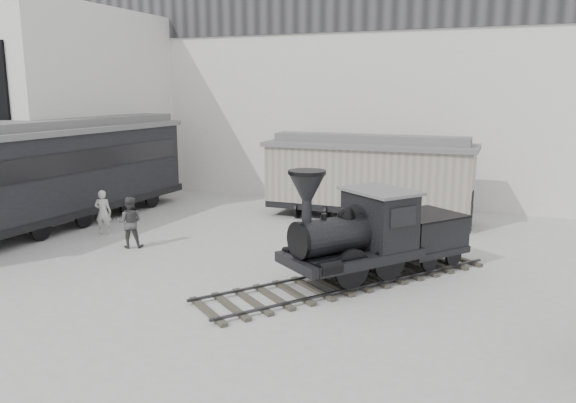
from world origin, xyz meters
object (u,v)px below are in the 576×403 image
at_px(boxcar, 368,175).
at_px(locomotive, 370,238).
at_px(visitor_a, 103,212).
at_px(visitor_b, 130,222).
at_px(passenger_coach, 48,174).

bearing_deg(boxcar, locomotive, -76.10).
relative_size(locomotive, visitor_a, 4.99).
distance_m(locomotive, visitor_a, 10.63).
bearing_deg(locomotive, visitor_a, -149.31).
distance_m(locomotive, boxcar, 7.70).
xyz_separation_m(visitor_a, visitor_b, (2.05, -1.12, 0.04)).
height_order(visitor_a, visitor_b, visitor_b).
bearing_deg(boxcar, passenger_coach, -151.66).
bearing_deg(visitor_b, passenger_coach, -40.01).
bearing_deg(visitor_a, passenger_coach, -21.53).
distance_m(passenger_coach, visitor_b, 4.95).
bearing_deg(boxcar, visitor_a, -144.75).
xyz_separation_m(locomotive, passenger_coach, (-13.13, 1.39, 0.97)).
bearing_deg(visitor_b, locomotive, 153.00).
height_order(boxcar, passenger_coach, passenger_coach).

